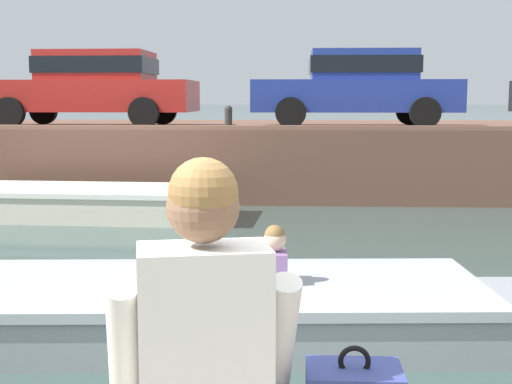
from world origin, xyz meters
The scene contains 9 objects.
ground_plane centered at (0.00, 5.25, 0.00)m, with size 400.00×400.00×0.00m, color #384C47.
far_quay_wall centered at (0.00, 13.49, 0.70)m, with size 60.00×6.00×1.40m, color brown.
far_wall_coping centered at (0.00, 10.61, 1.44)m, with size 60.00×0.24×0.08m, color brown.
boat_moored_west_cream centered at (-3.13, 9.03, 0.25)m, with size 5.18×1.88×0.51m.
motorboat_passing centered at (-0.39, 3.25, 0.23)m, with size 6.07×2.06×0.94m.
car_left_inner_red centered at (-3.95, 12.26, 2.25)m, with size 4.40×2.06×1.54m.
car_centre_blue centered at (1.53, 12.26, 2.24)m, with size 4.18×1.93×1.54m.
mooring_bollard_mid centered at (-0.97, 10.74, 1.64)m, with size 0.15×0.15×0.45m.
person_seated_right centered at (0.01, -0.58, 1.23)m, with size 0.58×0.59×0.96m.
Camera 1 is at (0.27, -2.52, 1.98)m, focal length 50.00 mm.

